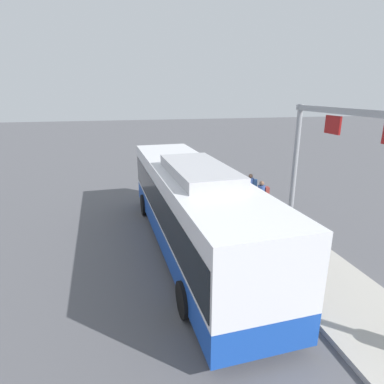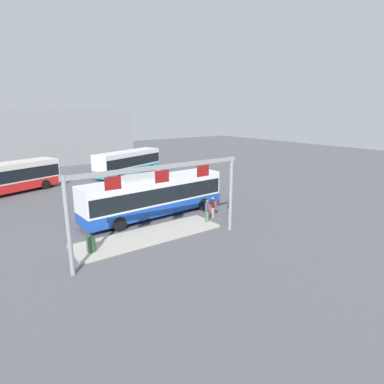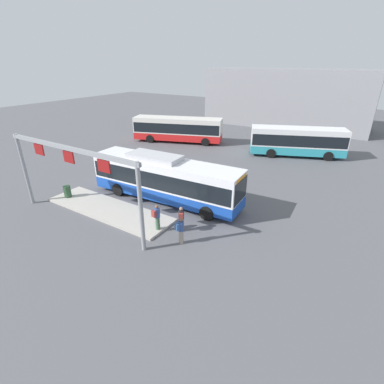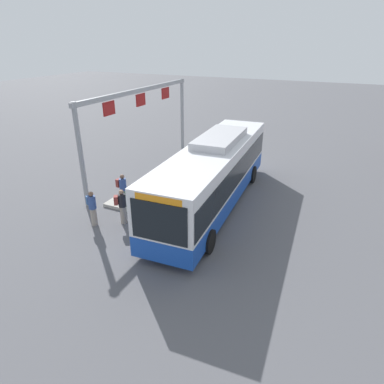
{
  "view_description": "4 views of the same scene",
  "coord_description": "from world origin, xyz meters",
  "px_view_note": "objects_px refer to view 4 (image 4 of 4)",
  "views": [
    {
      "loc": [
        -10.8,
        2.43,
        5.72
      ],
      "look_at": [
        2.01,
        -0.49,
        1.62
      ],
      "focal_mm": 30.01,
      "sensor_mm": 36.0,
      "label": 1
    },
    {
      "loc": [
        -11.79,
        -21.32,
        8.2
      ],
      "look_at": [
        3.14,
        -0.74,
        1.66
      ],
      "focal_mm": 29.77,
      "sensor_mm": 36.0,
      "label": 2
    },
    {
      "loc": [
        12.21,
        -15.57,
        9.69
      ],
      "look_at": [
        2.91,
        -0.88,
        1.69
      ],
      "focal_mm": 26.85,
      "sensor_mm": 36.0,
      "label": 3
    },
    {
      "loc": [
        14.39,
        5.54,
        7.73
      ],
      "look_at": [
        2.15,
        -0.18,
        1.56
      ],
      "focal_mm": 31.28,
      "sensor_mm": 36.0,
      "label": 4
    }
  ],
  "objects_px": {
    "bus_main": "(214,172)",
    "person_boarding": "(122,206)",
    "person_waiting_mid": "(123,189)",
    "trash_bin": "(196,150)",
    "person_waiting_near": "(92,207)"
  },
  "relations": [
    {
      "from": "bus_main",
      "to": "person_waiting_near",
      "type": "relative_size",
      "value": 7.12
    },
    {
      "from": "person_boarding",
      "to": "trash_bin",
      "type": "height_order",
      "value": "person_boarding"
    },
    {
      "from": "person_boarding",
      "to": "person_waiting_mid",
      "type": "relative_size",
      "value": 1.0
    },
    {
      "from": "bus_main",
      "to": "person_waiting_mid",
      "type": "bearing_deg",
      "value": -62.5
    },
    {
      "from": "bus_main",
      "to": "person_boarding",
      "type": "relative_size",
      "value": 7.12
    },
    {
      "from": "bus_main",
      "to": "person_boarding",
      "type": "xyz_separation_m",
      "value": [
        3.51,
        -3.05,
        -0.92
      ]
    },
    {
      "from": "person_boarding",
      "to": "trash_bin",
      "type": "bearing_deg",
      "value": 62.41
    },
    {
      "from": "bus_main",
      "to": "person_boarding",
      "type": "distance_m",
      "value": 4.75
    },
    {
      "from": "trash_bin",
      "to": "bus_main",
      "type": "bearing_deg",
      "value": 31.09
    },
    {
      "from": "person_boarding",
      "to": "trash_bin",
      "type": "xyz_separation_m",
      "value": [
        -9.94,
        -0.82,
        -0.28
      ]
    },
    {
      "from": "person_waiting_mid",
      "to": "person_boarding",
      "type": "bearing_deg",
      "value": -47.63
    },
    {
      "from": "person_waiting_near",
      "to": "person_waiting_mid",
      "type": "height_order",
      "value": "person_waiting_mid"
    },
    {
      "from": "person_boarding",
      "to": "person_waiting_mid",
      "type": "xyz_separation_m",
      "value": [
        -1.23,
        -0.82,
        0.16
      ]
    },
    {
      "from": "person_waiting_near",
      "to": "person_waiting_mid",
      "type": "xyz_separation_m",
      "value": [
        -1.93,
        0.28,
        0.16
      ]
    },
    {
      "from": "person_boarding",
      "to": "person_waiting_near",
      "type": "distance_m",
      "value": 1.3
    }
  ]
}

